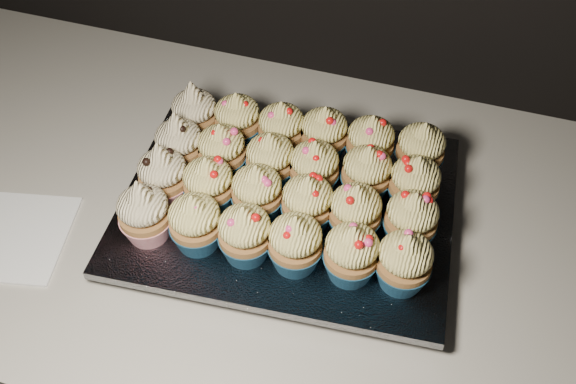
# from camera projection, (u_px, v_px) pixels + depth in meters

# --- Properties ---
(worktop) EXTENTS (2.44, 0.64, 0.04)m
(worktop) POSITION_uv_depth(u_px,v_px,m) (466.00, 266.00, 0.81)
(worktop) COLOR silver
(worktop) RESTS_ON cabinet
(napkin) EXTENTS (0.17, 0.17, 0.00)m
(napkin) POSITION_uv_depth(u_px,v_px,m) (12.00, 236.00, 0.81)
(napkin) COLOR white
(napkin) RESTS_ON worktop
(baking_tray) EXTENTS (0.40, 0.32, 0.02)m
(baking_tray) POSITION_uv_depth(u_px,v_px,m) (288.00, 212.00, 0.83)
(baking_tray) COLOR black
(baking_tray) RESTS_ON worktop
(foil_lining) EXTENTS (0.44, 0.36, 0.01)m
(foil_lining) POSITION_uv_depth(u_px,v_px,m) (288.00, 203.00, 0.82)
(foil_lining) COLOR silver
(foil_lining) RESTS_ON baking_tray
(cupcake_0) EXTENTS (0.06, 0.06, 0.10)m
(cupcake_0) POSITION_uv_depth(u_px,v_px,m) (144.00, 212.00, 0.75)
(cupcake_0) COLOR red
(cupcake_0) RESTS_ON foil_lining
(cupcake_1) EXTENTS (0.06, 0.06, 0.08)m
(cupcake_1) POSITION_uv_depth(u_px,v_px,m) (195.00, 222.00, 0.74)
(cupcake_1) COLOR navy
(cupcake_1) RESTS_ON foil_lining
(cupcake_2) EXTENTS (0.06, 0.06, 0.08)m
(cupcake_2) POSITION_uv_depth(u_px,v_px,m) (245.00, 234.00, 0.73)
(cupcake_2) COLOR navy
(cupcake_2) RESTS_ON foil_lining
(cupcake_3) EXTENTS (0.06, 0.06, 0.08)m
(cupcake_3) POSITION_uv_depth(u_px,v_px,m) (295.00, 243.00, 0.72)
(cupcake_3) COLOR navy
(cupcake_3) RESTS_ON foil_lining
(cupcake_4) EXTENTS (0.06, 0.06, 0.08)m
(cupcake_4) POSITION_uv_depth(u_px,v_px,m) (351.00, 253.00, 0.71)
(cupcake_4) COLOR navy
(cupcake_4) RESTS_ON foil_lining
(cupcake_5) EXTENTS (0.06, 0.06, 0.08)m
(cupcake_5) POSITION_uv_depth(u_px,v_px,m) (404.00, 262.00, 0.70)
(cupcake_5) COLOR navy
(cupcake_5) RESTS_ON foil_lining
(cupcake_6) EXTENTS (0.06, 0.06, 0.10)m
(cupcake_6) POSITION_uv_depth(u_px,v_px,m) (163.00, 175.00, 0.79)
(cupcake_6) COLOR red
(cupcake_6) RESTS_ON foil_lining
(cupcake_7) EXTENTS (0.06, 0.06, 0.08)m
(cupcake_7) POSITION_uv_depth(u_px,v_px,m) (209.00, 185.00, 0.78)
(cupcake_7) COLOR navy
(cupcake_7) RESTS_ON foil_lining
(cupcake_8) EXTENTS (0.06, 0.06, 0.08)m
(cupcake_8) POSITION_uv_depth(u_px,v_px,m) (257.00, 193.00, 0.77)
(cupcake_8) COLOR navy
(cupcake_8) RESTS_ON foil_lining
(cupcake_9) EXTENTS (0.06, 0.06, 0.08)m
(cupcake_9) POSITION_uv_depth(u_px,v_px,m) (308.00, 203.00, 0.76)
(cupcake_9) COLOR navy
(cupcake_9) RESTS_ON foil_lining
(cupcake_10) EXTENTS (0.06, 0.06, 0.08)m
(cupcake_10) POSITION_uv_depth(u_px,v_px,m) (355.00, 212.00, 0.75)
(cupcake_10) COLOR navy
(cupcake_10) RESTS_ON foil_lining
(cupcake_11) EXTENTS (0.06, 0.06, 0.08)m
(cupcake_11) POSITION_uv_depth(u_px,v_px,m) (411.00, 220.00, 0.74)
(cupcake_11) COLOR navy
(cupcake_11) RESTS_ON foil_lining
(cupcake_12) EXTENTS (0.06, 0.06, 0.10)m
(cupcake_12) POSITION_uv_depth(u_px,v_px,m) (179.00, 144.00, 0.82)
(cupcake_12) COLOR red
(cupcake_12) RESTS_ON foil_lining
(cupcake_13) EXTENTS (0.06, 0.06, 0.08)m
(cupcake_13) POSITION_uv_depth(u_px,v_px,m) (222.00, 151.00, 0.82)
(cupcake_13) COLOR navy
(cupcake_13) RESTS_ON foil_lining
(cupcake_14) EXTENTS (0.06, 0.06, 0.08)m
(cupcake_14) POSITION_uv_depth(u_px,v_px,m) (270.00, 160.00, 0.81)
(cupcake_14) COLOR navy
(cupcake_14) RESTS_ON foil_lining
(cupcake_15) EXTENTS (0.06, 0.06, 0.08)m
(cupcake_15) POSITION_uv_depth(u_px,v_px,m) (314.00, 168.00, 0.80)
(cupcake_15) COLOR navy
(cupcake_15) RESTS_ON foil_lining
(cupcake_16) EXTENTS (0.06, 0.06, 0.08)m
(cupcake_16) POSITION_uv_depth(u_px,v_px,m) (367.00, 173.00, 0.79)
(cupcake_16) COLOR navy
(cupcake_16) RESTS_ON foil_lining
(cupcake_17) EXTENTS (0.06, 0.06, 0.08)m
(cupcake_17) POSITION_uv_depth(u_px,v_px,m) (414.00, 184.00, 0.78)
(cupcake_17) COLOR navy
(cupcake_17) RESTS_ON foil_lining
(cupcake_18) EXTENTS (0.06, 0.06, 0.10)m
(cupcake_18) POSITION_uv_depth(u_px,v_px,m) (195.00, 113.00, 0.86)
(cupcake_18) COLOR red
(cupcake_18) RESTS_ON foil_lining
(cupcake_19) EXTENTS (0.06, 0.06, 0.08)m
(cupcake_19) POSITION_uv_depth(u_px,v_px,m) (238.00, 120.00, 0.86)
(cupcake_19) COLOR navy
(cupcake_19) RESTS_ON foil_lining
(cupcake_20) EXTENTS (0.06, 0.06, 0.08)m
(cupcake_20) POSITION_uv_depth(u_px,v_px,m) (281.00, 129.00, 0.84)
(cupcake_20) COLOR navy
(cupcake_20) RESTS_ON foil_lining
(cupcake_21) EXTENTS (0.06, 0.06, 0.08)m
(cupcake_21) POSITION_uv_depth(u_px,v_px,m) (324.00, 134.00, 0.84)
(cupcake_21) COLOR navy
(cupcake_21) RESTS_ON foil_lining
(cupcake_22) EXTENTS (0.06, 0.06, 0.08)m
(cupcake_22) POSITION_uv_depth(u_px,v_px,m) (370.00, 143.00, 0.83)
(cupcake_22) COLOR navy
(cupcake_22) RESTS_ON foil_lining
(cupcake_23) EXTENTS (0.06, 0.06, 0.08)m
(cupcake_23) POSITION_uv_depth(u_px,v_px,m) (420.00, 150.00, 0.82)
(cupcake_23) COLOR navy
(cupcake_23) RESTS_ON foil_lining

